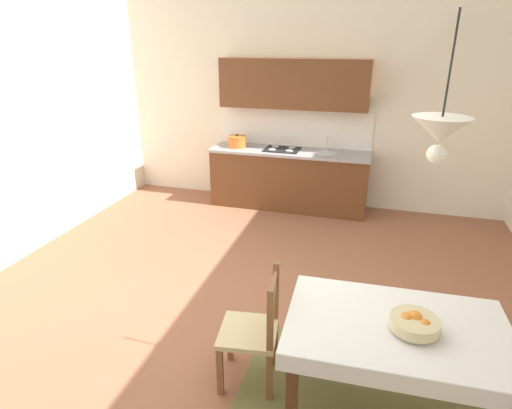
% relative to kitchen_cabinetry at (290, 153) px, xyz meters
% --- Properties ---
extents(ground_plane, '(6.43, 7.11, 0.10)m').
position_rel_kitchen_cabinetry_xyz_m(ground_plane, '(0.21, -2.98, -0.91)').
color(ground_plane, '#935B42').
extents(wall_back, '(6.43, 0.12, 3.99)m').
position_rel_kitchen_cabinetry_xyz_m(wall_back, '(0.21, 0.33, 1.14)').
color(wall_back, silver).
rests_on(wall_back, ground_plane).
extents(kitchen_cabinetry, '(2.39, 0.63, 2.20)m').
position_rel_kitchen_cabinetry_xyz_m(kitchen_cabinetry, '(0.00, 0.00, 0.00)').
color(kitchen_cabinetry, brown).
rests_on(kitchen_cabinetry, ground_plane).
extents(dining_table, '(1.44, 0.95, 0.75)m').
position_rel_kitchen_cabinetry_xyz_m(dining_table, '(1.48, -3.70, -0.23)').
color(dining_table, '#56331C').
rests_on(dining_table, ground_plane).
extents(dining_chair_tv_side, '(0.47, 0.47, 0.93)m').
position_rel_kitchen_cabinetry_xyz_m(dining_chair_tv_side, '(0.51, -3.64, -0.41)').
color(dining_chair_tv_side, '#D1BC89').
rests_on(dining_chair_tv_side, ground_plane).
extents(fruit_bowl, '(0.30, 0.30, 0.12)m').
position_rel_kitchen_cabinetry_xyz_m(fruit_bowl, '(1.58, -3.73, -0.04)').
color(fruit_bowl, beige).
rests_on(fruit_bowl, dining_table).
extents(pendant_lamp, '(0.32, 0.32, 0.80)m').
position_rel_kitchen_cabinetry_xyz_m(pendant_lamp, '(1.57, -3.57, 1.12)').
color(pendant_lamp, black).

